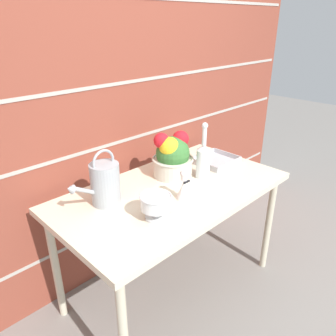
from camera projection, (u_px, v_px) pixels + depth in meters
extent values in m
plane|color=gray|center=(172.00, 287.00, 2.18)|extent=(12.00, 12.00, 0.00)
cube|color=brown|center=(118.00, 112.00, 2.04)|extent=(3.60, 0.08, 2.20)
cube|color=#A8A399|center=(128.00, 218.00, 2.33)|extent=(3.53, 0.00, 0.02)
cube|color=#A8A399|center=(124.00, 141.00, 2.09)|extent=(3.53, 0.00, 0.02)
cube|color=#A8A399|center=(120.00, 83.00, 1.94)|extent=(3.53, 0.00, 0.02)
cube|color=beige|center=(173.00, 192.00, 1.88)|extent=(1.36, 0.74, 0.04)
cylinder|color=beige|center=(268.00, 224.00, 2.23)|extent=(0.04, 0.04, 0.70)
cylinder|color=beige|center=(56.00, 268.00, 1.84)|extent=(0.04, 0.04, 0.70)
cylinder|color=beige|center=(199.00, 193.00, 2.63)|extent=(0.04, 0.04, 0.70)
cylinder|color=#9EA3A8|center=(105.00, 184.00, 1.69)|extent=(0.15, 0.15, 0.22)
cylinder|color=#9EA3A8|center=(83.00, 190.00, 1.60)|extent=(0.14, 0.02, 0.09)
cone|color=#9EA3A8|center=(70.00, 189.00, 1.54)|extent=(0.05, 0.05, 0.06)
torus|color=#9EA3A8|center=(103.00, 162.00, 1.64)|extent=(0.13, 0.01, 0.13)
cylinder|color=silver|center=(156.00, 217.00, 1.60)|extent=(0.11, 0.11, 0.01)
cylinder|color=silver|center=(156.00, 212.00, 1.58)|extent=(0.04, 0.04, 0.05)
sphere|color=silver|center=(156.00, 212.00, 1.58)|extent=(0.04, 0.04, 0.04)
cylinder|color=silver|center=(156.00, 202.00, 1.56)|extent=(0.15, 0.15, 0.07)
torus|color=silver|center=(156.00, 196.00, 1.55)|extent=(0.16, 0.16, 0.01)
cylinder|color=beige|center=(173.00, 167.00, 2.02)|extent=(0.24, 0.24, 0.11)
torus|color=beige|center=(173.00, 159.00, 2.00)|extent=(0.26, 0.26, 0.01)
sphere|color=#387033|center=(173.00, 153.00, 1.98)|extent=(0.21, 0.21, 0.21)
sphere|color=yellow|center=(169.00, 147.00, 1.92)|extent=(0.12, 0.12, 0.12)
sphere|color=red|center=(161.00, 141.00, 1.92)|extent=(0.09, 0.09, 0.09)
sphere|color=red|center=(181.00, 139.00, 1.98)|extent=(0.10, 0.10, 0.10)
cylinder|color=silver|center=(203.00, 164.00, 1.98)|extent=(0.08, 0.08, 0.18)
cone|color=silver|center=(204.00, 148.00, 1.93)|extent=(0.08, 0.08, 0.03)
cylinder|color=silver|center=(204.00, 137.00, 1.91)|extent=(0.03, 0.03, 0.11)
sphere|color=silver|center=(205.00, 126.00, 1.88)|extent=(0.04, 0.04, 0.04)
cone|color=white|center=(184.00, 189.00, 1.75)|extent=(0.08, 0.08, 0.11)
cylinder|color=white|center=(184.00, 177.00, 1.72)|extent=(0.04, 0.04, 0.04)
sphere|color=white|center=(184.00, 174.00, 1.71)|extent=(0.04, 0.04, 0.04)
cube|color=black|center=(187.00, 182.00, 1.72)|extent=(0.04, 0.01, 0.01)
cube|color=#B7B7BC|center=(216.00, 162.00, 2.22)|extent=(0.26, 0.23, 0.01)
cube|color=#B7B7BC|center=(230.00, 165.00, 2.14)|extent=(0.26, 0.01, 0.04)
cube|color=#B7B7BC|center=(203.00, 155.00, 2.29)|extent=(0.26, 0.01, 0.04)
cube|color=#B7B7BC|center=(203.00, 165.00, 2.13)|extent=(0.01, 0.23, 0.04)
cube|color=#B7B7BC|center=(227.00, 155.00, 2.29)|extent=(0.01, 0.23, 0.04)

